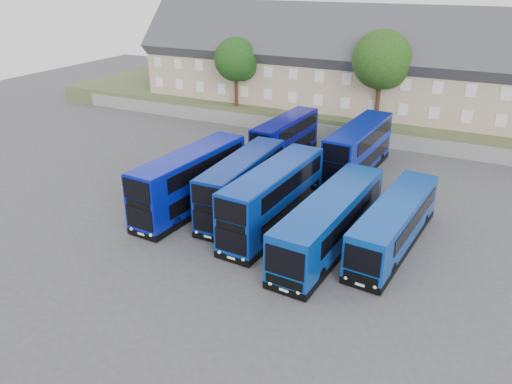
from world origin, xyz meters
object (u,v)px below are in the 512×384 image
object	(u,v)px
tree_mid	(383,62)
dd_front_mid	(242,186)
coach_east_a	(330,223)
tree_west	(237,61)
dd_front_left	(190,182)

from	to	relation	value
tree_mid	dd_front_mid	bearing A→B (deg)	-102.35
coach_east_a	tree_west	distance (m)	29.77
tree_west	tree_mid	bearing A→B (deg)	1.79
dd_front_left	dd_front_mid	bearing A→B (deg)	24.76
dd_front_left	coach_east_a	world-z (taller)	dd_front_left
tree_west	tree_mid	distance (m)	16.04
dd_front_left	dd_front_mid	world-z (taller)	dd_front_left
dd_front_left	tree_mid	distance (m)	24.39
dd_front_left	coach_east_a	xyz separation A→B (m)	(10.95, -0.74, -0.45)
coach_east_a	dd_front_mid	bearing A→B (deg)	167.92
tree_west	coach_east_a	bearing A→B (deg)	-50.04
dd_front_left	tree_mid	world-z (taller)	tree_mid
dd_front_mid	coach_east_a	xyz separation A→B (m)	(7.38, -2.08, -0.32)
coach_east_a	dd_front_left	bearing A→B (deg)	179.80
dd_front_left	tree_mid	size ratio (longest dim) A/B	1.21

